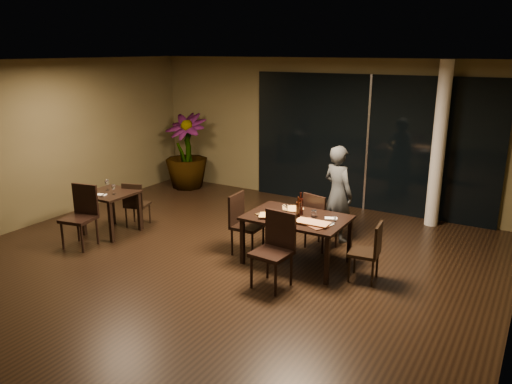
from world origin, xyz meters
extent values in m
plane|color=black|center=(0.00, 0.00, 0.00)|extent=(8.00, 8.00, 0.00)
cube|color=#4E462A|center=(0.00, 4.05, 1.50)|extent=(8.00, 0.10, 3.00)
cube|color=#4E462A|center=(-4.05, 0.00, 1.50)|extent=(0.10, 8.00, 3.00)
cube|color=silver|center=(0.00, 0.00, 3.02)|extent=(8.00, 8.00, 0.04)
cube|color=black|center=(1.00, 3.96, 1.35)|extent=(5.00, 0.06, 2.70)
cylinder|color=silver|center=(2.40, 3.65, 1.50)|extent=(0.24, 0.24, 3.00)
cube|color=black|center=(1.00, 0.80, 0.73)|extent=(1.50, 1.00, 0.04)
cube|color=black|center=(0.31, 0.36, 0.35)|extent=(0.06, 0.06, 0.71)
cube|color=black|center=(1.69, 0.36, 0.35)|extent=(0.06, 0.06, 0.71)
cube|color=black|center=(0.31, 1.24, 0.35)|extent=(0.06, 0.06, 0.71)
cube|color=black|center=(1.69, 1.24, 0.35)|extent=(0.06, 0.06, 0.71)
cube|color=black|center=(-2.40, 0.30, 0.73)|extent=(0.80, 0.80, 0.04)
cube|color=black|center=(-2.74, -0.04, 0.35)|extent=(0.06, 0.06, 0.71)
cube|color=black|center=(-2.06, -0.04, 0.35)|extent=(0.06, 0.06, 0.71)
cube|color=black|center=(-2.74, 0.64, 0.35)|extent=(0.06, 0.06, 0.71)
cube|color=black|center=(-2.06, 0.64, 0.35)|extent=(0.06, 0.06, 0.71)
cube|color=black|center=(1.08, 1.55, 0.45)|extent=(0.54, 0.54, 0.05)
cylinder|color=black|center=(1.30, 1.68, 0.22)|extent=(0.04, 0.04, 0.45)
cylinder|color=black|center=(0.95, 1.77, 0.22)|extent=(0.04, 0.04, 0.45)
cylinder|color=black|center=(1.21, 1.34, 0.22)|extent=(0.04, 0.04, 0.45)
cylinder|color=black|center=(0.86, 1.43, 0.22)|extent=(0.04, 0.04, 0.45)
cube|color=black|center=(1.03, 1.36, 0.70)|extent=(0.43, 0.15, 0.50)
cube|color=black|center=(1.06, -0.09, 0.49)|extent=(0.52, 0.52, 0.05)
cylinder|color=black|center=(0.85, -0.27, 0.25)|extent=(0.04, 0.04, 0.49)
cylinder|color=black|center=(1.25, -0.31, 0.25)|extent=(0.04, 0.04, 0.49)
cylinder|color=black|center=(0.88, 0.12, 0.25)|extent=(0.04, 0.04, 0.49)
cylinder|color=black|center=(1.28, 0.09, 0.25)|extent=(0.04, 0.04, 0.49)
cube|color=black|center=(1.08, 0.12, 0.77)|extent=(0.48, 0.08, 0.55)
cube|color=black|center=(0.17, 0.74, 0.46)|extent=(0.47, 0.47, 0.05)
cylinder|color=black|center=(0.36, 0.56, 0.23)|extent=(0.04, 0.04, 0.46)
cylinder|color=black|center=(0.35, 0.93, 0.23)|extent=(0.04, 0.04, 0.46)
cylinder|color=black|center=(-0.01, 0.54, 0.23)|extent=(0.04, 0.04, 0.46)
cylinder|color=black|center=(-0.02, 0.91, 0.23)|extent=(0.04, 0.04, 0.46)
cube|color=black|center=(-0.03, 0.73, 0.72)|extent=(0.06, 0.45, 0.51)
cube|color=black|center=(2.08, 0.77, 0.41)|extent=(0.44, 0.44, 0.05)
cylinder|color=black|center=(1.90, 0.91, 0.20)|extent=(0.03, 0.03, 0.41)
cylinder|color=black|center=(1.93, 0.59, 0.20)|extent=(0.03, 0.03, 0.41)
cylinder|color=black|center=(2.22, 0.95, 0.20)|extent=(0.03, 0.03, 0.41)
cylinder|color=black|center=(2.26, 0.62, 0.20)|extent=(0.03, 0.03, 0.41)
cube|color=black|center=(2.26, 0.79, 0.63)|extent=(0.08, 0.40, 0.45)
cube|color=black|center=(-2.28, 0.82, 0.40)|extent=(0.49, 0.49, 0.04)
cylinder|color=black|center=(-2.18, 1.02, 0.20)|extent=(0.03, 0.03, 0.40)
cylinder|color=black|center=(-2.48, 0.92, 0.20)|extent=(0.03, 0.03, 0.40)
cylinder|color=black|center=(-2.08, 0.72, 0.20)|extent=(0.03, 0.03, 0.40)
cylinder|color=black|center=(-2.38, 0.62, 0.20)|extent=(0.03, 0.03, 0.40)
cube|color=black|center=(-2.22, 0.65, 0.62)|extent=(0.38, 0.16, 0.44)
cube|color=black|center=(-2.36, -0.45, 0.48)|extent=(0.56, 0.56, 0.05)
cylinder|color=black|center=(-2.51, -0.68, 0.24)|extent=(0.04, 0.04, 0.48)
cylinder|color=black|center=(-2.13, -0.60, 0.24)|extent=(0.04, 0.04, 0.48)
cylinder|color=black|center=(-2.59, -0.30, 0.24)|extent=(0.04, 0.04, 0.48)
cylinder|color=black|center=(-2.21, -0.22, 0.24)|extent=(0.04, 0.04, 0.48)
cube|color=black|center=(-2.40, -0.24, 0.75)|extent=(0.47, 0.13, 0.54)
imported|color=#2C2F31|center=(1.16, 2.03, 0.82)|extent=(0.66, 0.56, 1.64)
imported|color=#234D19|center=(-3.15, 3.38, 0.87)|extent=(1.05, 1.05, 1.73)
cube|color=#402B14|center=(0.76, 0.60, 0.76)|extent=(0.69, 0.48, 0.01)
cube|color=#4C2818|center=(1.34, 0.61, 0.76)|extent=(0.55, 0.45, 0.01)
cylinder|color=#BC3614|center=(0.80, 1.08, 0.76)|extent=(0.32, 0.32, 0.01)
cylinder|color=white|center=(0.73, 0.93, 0.80)|extent=(0.09, 0.09, 0.10)
cylinder|color=white|center=(1.22, 0.92, 0.80)|extent=(0.08, 0.08, 0.10)
cube|color=white|center=(1.53, 0.71, 0.76)|extent=(0.20, 0.13, 0.01)
cube|color=white|center=(1.48, 0.96, 0.76)|extent=(0.20, 0.16, 0.01)
cube|color=white|center=(-2.39, 0.09, 0.76)|extent=(0.20, 0.16, 0.01)
camera|label=1|loc=(4.10, -5.59, 3.17)|focal=35.00mm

